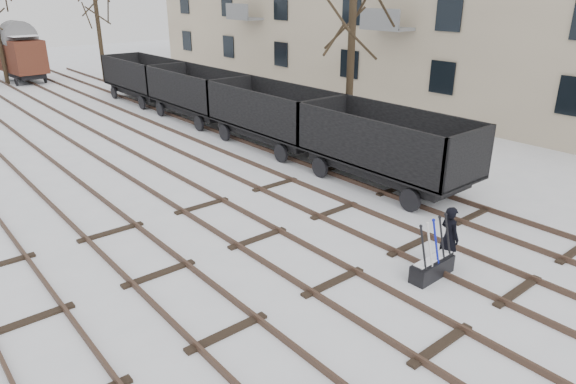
{
  "coord_description": "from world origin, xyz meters",
  "views": [
    {
      "loc": [
        -7.55,
        -7.4,
        6.5
      ],
      "look_at": [
        1.01,
        2.89,
        1.2
      ],
      "focal_mm": 32.0,
      "sensor_mm": 36.0,
      "label": 1
    }
  ],
  "objects_px": {
    "ground_frame": "(432,266)",
    "freight_wagon_a": "(385,158)",
    "worker": "(449,237)",
    "box_van_wagon": "(21,55)"
  },
  "relations": [
    {
      "from": "box_van_wagon",
      "to": "ground_frame",
      "type": "bearing_deg",
      "value": -94.83
    },
    {
      "from": "ground_frame",
      "to": "worker",
      "type": "height_order",
      "value": "worker"
    },
    {
      "from": "ground_frame",
      "to": "worker",
      "type": "bearing_deg",
      "value": 6.24
    },
    {
      "from": "ground_frame",
      "to": "box_van_wagon",
      "type": "xyz_separation_m",
      "value": [
        0.15,
        36.47,
        1.72
      ]
    },
    {
      "from": "ground_frame",
      "to": "freight_wagon_a",
      "type": "bearing_deg",
      "value": 49.64
    },
    {
      "from": "box_van_wagon",
      "to": "worker",
      "type": "bearing_deg",
      "value": -93.65
    },
    {
      "from": "ground_frame",
      "to": "worker",
      "type": "distance_m",
      "value": 0.92
    },
    {
      "from": "freight_wagon_a",
      "to": "box_van_wagon",
      "type": "bearing_deg",
      "value": 96.87
    },
    {
      "from": "worker",
      "to": "freight_wagon_a",
      "type": "relative_size",
      "value": 0.25
    },
    {
      "from": "ground_frame",
      "to": "freight_wagon_a",
      "type": "height_order",
      "value": "freight_wagon_a"
    }
  ]
}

